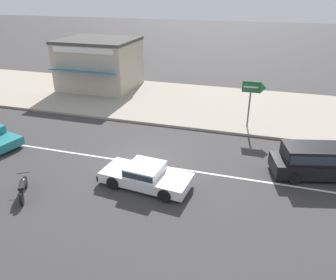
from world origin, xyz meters
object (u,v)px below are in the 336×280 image
at_px(minivan_black_4, 320,160).
at_px(motorcycle_0, 23,187).
at_px(arrow_signboard, 260,90).
at_px(shopfront_corner_warung, 99,63).
at_px(sedan_white_1, 145,175).

height_order(minivan_black_4, motorcycle_0, minivan_black_4).
xyz_separation_m(minivan_black_4, arrow_signboard, (-3.21, 4.96, 1.82)).
height_order(arrow_signboard, shopfront_corner_warung, shopfront_corner_warung).
bearing_deg(arrow_signboard, shopfront_corner_warung, 157.82).
distance_m(arrow_signboard, shopfront_corner_warung, 15.07).
bearing_deg(motorcycle_0, minivan_black_4, 23.92).
bearing_deg(shopfront_corner_warung, minivan_black_4, -31.82).
height_order(minivan_black_4, shopfront_corner_warung, shopfront_corner_warung).
bearing_deg(motorcycle_0, arrow_signboard, 48.36).
xyz_separation_m(motorcycle_0, shopfront_corner_warung, (-4.58, 16.23, 1.83)).
height_order(motorcycle_0, shopfront_corner_warung, shopfront_corner_warung).
distance_m(sedan_white_1, motorcycle_0, 5.39).
bearing_deg(minivan_black_4, arrow_signboard, 122.90).
bearing_deg(minivan_black_4, shopfront_corner_warung, 148.18).
bearing_deg(sedan_white_1, motorcycle_0, -154.37).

